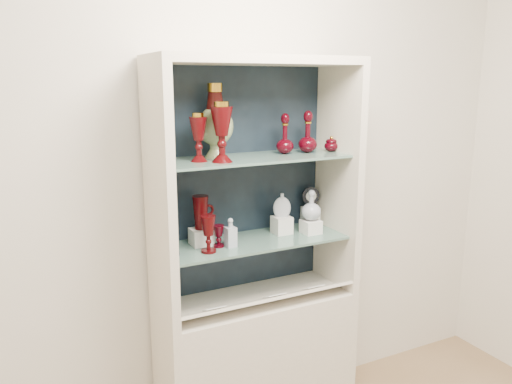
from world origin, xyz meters
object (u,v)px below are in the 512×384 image
enamel_urn (215,121)px  ruby_pitcher (201,212)px  ruby_decanter_a (285,131)px  pedestal_lamp_right (222,132)px  clear_round_decanter (311,206)px  ruby_decanter_b (308,130)px  lidded_bowl (331,144)px  flat_flask (282,205)px  cobalt_goblet (170,236)px  ruby_goblet_tall (208,234)px  pedestal_lamp_left (199,137)px  ruby_goblet_small (219,236)px  cameo_medallion (311,197)px  clear_square_bottle (230,232)px

enamel_urn → ruby_pitcher: size_ratio=2.13×
ruby_decanter_a → ruby_pitcher: 0.58m
pedestal_lamp_right → clear_round_decanter: (0.51, 0.05, -0.41)m
ruby_decanter_b → lidded_bowl: bearing=-8.2°
lidded_bowl → flat_flask: lidded_bowl is taller
enamel_urn → flat_flask: 0.56m
lidded_bowl → cobalt_goblet: (-0.88, -0.02, -0.37)m
lidded_bowl → ruby_goblet_tall: size_ratio=0.46×
pedestal_lamp_left → flat_flask: (0.46, 0.05, -0.38)m
flat_flask → ruby_goblet_tall: bearing=-143.6°
ruby_goblet_tall → ruby_goblet_small: 0.09m
pedestal_lamp_left → lidded_bowl: bearing=0.3°
cameo_medallion → flat_flask: bearing=-148.2°
pedestal_lamp_left → ruby_goblet_tall: (0.02, -0.05, -0.44)m
cobalt_goblet → lidded_bowl: bearing=1.5°
flat_flask → cameo_medallion: flat_flask is taller
clear_square_bottle → ruby_decanter_b: bearing=6.4°
pedestal_lamp_left → ruby_pitcher: bearing=69.7°
ruby_decanter_a → ruby_decanter_b: 0.13m
ruby_goblet_small → flat_flask: size_ratio=0.84×
ruby_decanter_b → ruby_goblet_small: (-0.51, -0.03, -0.48)m
ruby_goblet_small → ruby_decanter_b: bearing=3.2°
clear_square_bottle → cobalt_goblet: bearing=178.1°
pedestal_lamp_left → cameo_medallion: bearing=9.9°
ruby_goblet_small → cameo_medallion: 0.62m
ruby_pitcher → flat_flask: size_ratio=1.28×
clear_square_bottle → ruby_decanter_a: bearing=11.2°
ruby_decanter_a → flat_flask: ruby_decanter_a is taller
pedestal_lamp_left → clear_round_decanter: (0.60, -0.02, -0.38)m
ruby_decanter_a → ruby_goblet_small: ruby_decanter_a is taller
pedestal_lamp_left → cobalt_goblet: bearing=-173.0°
clear_square_bottle → clear_round_decanter: 0.47m
cameo_medallion → clear_square_bottle: bearing=-150.5°
ruby_decanter_a → cameo_medallion: size_ratio=1.96×
enamel_urn → ruby_pitcher: bearing=-171.2°
pedestal_lamp_left → ruby_goblet_small: bearing=-3.8°
lidded_bowl → clear_round_decanter: size_ratio=0.53×
ruby_pitcher → ruby_decanter_b: bearing=-1.1°
lidded_bowl → cameo_medallion: (-0.04, 0.12, -0.30)m
ruby_goblet_tall → cameo_medallion: bearing=14.6°
pedestal_lamp_right → ruby_pitcher: size_ratio=1.65×
ruby_goblet_small → flat_flask: flat_flask is taller
ruby_goblet_small → ruby_pitcher: size_ratio=0.65×
pedestal_lamp_left → clear_square_bottle: size_ratio=1.54×
ruby_goblet_tall → pedestal_lamp_right: bearing=-6.4°
ruby_goblet_small → cameo_medallion: cameo_medallion is taller
ruby_goblet_tall → ruby_pitcher: (0.01, 0.12, 0.07)m
ruby_pitcher → flat_flask: bearing=1.3°
ruby_decanter_a → ruby_goblet_small: bearing=-173.7°
ruby_decanter_a → clear_round_decanter: 0.41m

